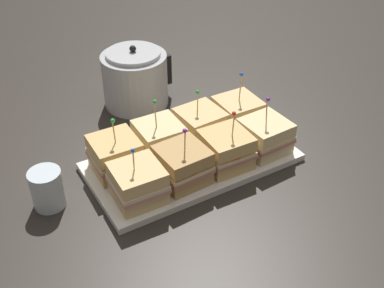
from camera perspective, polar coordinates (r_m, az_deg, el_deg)
name	(u,v)px	position (r m, az deg, el deg)	size (l,w,h in m)	color
ground_plane	(192,164)	(1.27, 0.00, -2.42)	(6.00, 6.00, 0.00)	#2D2823
serving_platter	(192,162)	(1.27, 0.00, -2.10)	(0.54, 0.27, 0.02)	white
sandwich_front_far_left	(138,183)	(1.12, -6.44, -4.64)	(0.12, 0.12, 0.15)	#DBB77A
sandwich_front_center_left	(183,165)	(1.17, -1.13, -2.51)	(0.12, 0.12, 0.16)	tan
sandwich_front_center_right	(226,150)	(1.22, 4.03, -0.69)	(0.12, 0.12, 0.16)	tan
sandwich_front_far_right	(265,136)	(1.28, 8.63, 0.94)	(0.12, 0.12, 0.16)	beige
sandwich_back_far_left	(115,155)	(1.21, -9.07, -1.32)	(0.12, 0.12, 0.16)	tan
sandwich_back_center_left	(159,140)	(1.25, -3.90, 0.51)	(0.12, 0.12, 0.17)	beige
sandwich_back_center_right	(200,126)	(1.30, 0.98, 2.14)	(0.12, 0.12, 0.15)	#DBB77A
sandwich_back_far_right	(238,114)	(1.36, 5.43, 3.51)	(0.12, 0.12, 0.18)	#DBB77A
kettle_steel	(135,79)	(1.50, -6.74, 7.72)	(0.22, 0.20, 0.20)	#B7BABF
drinking_glass	(47,189)	(1.17, -16.78, -5.10)	(0.08, 0.08, 0.10)	silver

